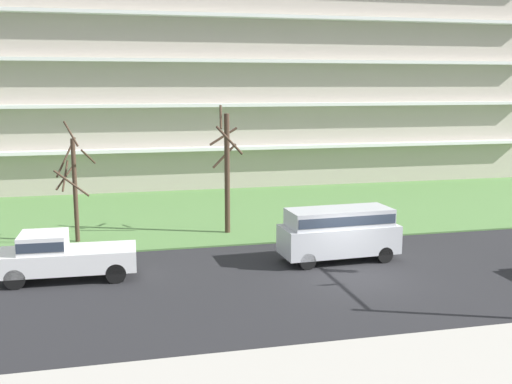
% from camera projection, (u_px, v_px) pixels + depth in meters
% --- Properties ---
extents(ground, '(160.00, 160.00, 0.00)m').
position_uv_depth(ground, '(359.00, 277.00, 24.94)').
color(ground, '#232326').
extents(sidewalk_curb_near, '(80.00, 4.00, 0.15)m').
position_uv_depth(sidewalk_curb_near, '(470.00, 361.00, 17.26)').
color(sidewalk_curb_near, '#ADA89E').
rests_on(sidewalk_curb_near, ground).
extents(grass_lawn_strip, '(80.00, 16.00, 0.08)m').
position_uv_depth(grass_lawn_strip, '(272.00, 209.00, 38.35)').
color(grass_lawn_strip, '#547F42').
rests_on(grass_lawn_strip, ground).
extents(apartment_building, '(48.59, 14.33, 18.84)m').
position_uv_depth(apartment_building, '(227.00, 64.00, 50.78)').
color(apartment_building, '#B2A899').
rests_on(apartment_building, ground).
extents(tree_far_left, '(1.97, 1.95, 6.06)m').
position_uv_depth(tree_far_left, '(74.00, 184.00, 29.82)').
color(tree_far_left, '#423023').
rests_on(tree_far_left, ground).
extents(tree_left, '(1.52, 1.56, 6.73)m').
position_uv_depth(tree_left, '(227.00, 168.00, 31.65)').
color(tree_left, '#423023').
rests_on(tree_left, ground).
extents(pickup_white_near_left, '(5.46, 2.18, 1.95)m').
position_uv_depth(pickup_white_near_left, '(61.00, 255.00, 24.49)').
color(pickup_white_near_left, white).
rests_on(pickup_white_near_left, ground).
extents(van_silver_center_left, '(5.29, 2.25, 2.36)m').
position_uv_depth(van_silver_center_left, '(339.00, 230.00, 27.10)').
color(van_silver_center_left, '#B7BABF').
rests_on(van_silver_center_left, ground).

